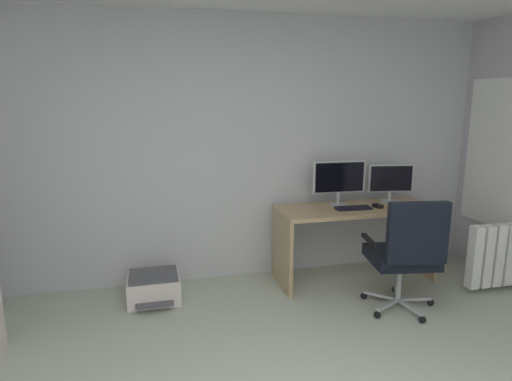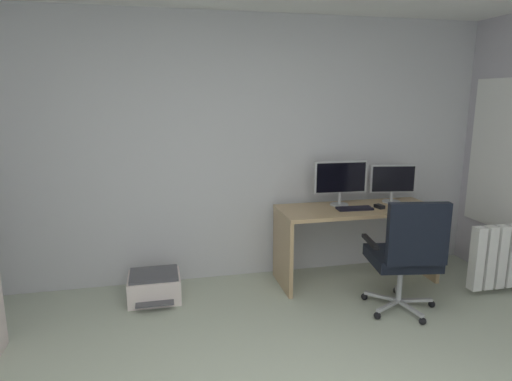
% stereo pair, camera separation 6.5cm
% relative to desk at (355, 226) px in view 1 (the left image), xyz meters
% --- Properties ---
extents(wall_back, '(5.51, 0.10, 2.57)m').
position_rel_desk_xyz_m(wall_back, '(-1.32, 0.42, 0.73)').
color(wall_back, silver).
rests_on(wall_back, ground).
extents(desk, '(1.54, 0.59, 0.74)m').
position_rel_desk_xyz_m(desk, '(0.00, 0.00, 0.00)').
color(desk, tan).
rests_on(desk, ground).
extents(monitor_main, '(0.54, 0.18, 0.44)m').
position_rel_desk_xyz_m(monitor_main, '(-0.14, 0.12, 0.46)').
color(monitor_main, '#B2B5B7').
rests_on(monitor_main, desk).
extents(monitor_secondary, '(0.46, 0.18, 0.38)m').
position_rel_desk_xyz_m(monitor_secondary, '(0.43, 0.12, 0.42)').
color(monitor_secondary, '#B2B5B7').
rests_on(monitor_secondary, desk).
extents(keyboard, '(0.35, 0.15, 0.02)m').
position_rel_desk_xyz_m(keyboard, '(-0.06, -0.07, 0.20)').
color(keyboard, black).
rests_on(keyboard, desk).
extents(computer_mouse, '(0.08, 0.11, 0.03)m').
position_rel_desk_xyz_m(computer_mouse, '(0.19, -0.07, 0.21)').
color(computer_mouse, black).
rests_on(computer_mouse, desk).
extents(office_chair, '(0.65, 0.64, 1.01)m').
position_rel_desk_xyz_m(office_chair, '(0.08, -0.76, -0.00)').
color(office_chair, '#B7BABC').
rests_on(office_chair, ground).
extents(printer, '(0.46, 0.47, 0.25)m').
position_rel_desk_xyz_m(printer, '(-1.96, -0.01, -0.43)').
color(printer, silver).
rests_on(printer, ground).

